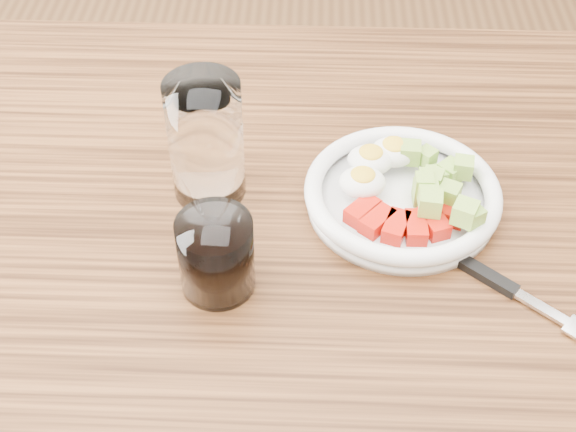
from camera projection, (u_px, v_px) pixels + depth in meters
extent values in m
cube|color=brown|center=(296.00, 254.00, 0.91)|extent=(1.50, 0.90, 0.04)
cylinder|color=white|center=(401.00, 202.00, 0.93)|extent=(0.22, 0.22, 0.01)
torus|color=white|center=(403.00, 192.00, 0.92)|extent=(0.23, 0.23, 0.02)
cube|color=red|center=(362.00, 211.00, 0.90)|extent=(0.04, 0.05, 0.02)
cube|color=red|center=(377.00, 221.00, 0.89)|extent=(0.04, 0.05, 0.02)
cube|color=red|center=(396.00, 227.00, 0.88)|extent=(0.04, 0.05, 0.02)
cube|color=red|center=(416.00, 227.00, 0.88)|extent=(0.02, 0.04, 0.02)
cube|color=red|center=(434.00, 223.00, 0.88)|extent=(0.04, 0.05, 0.02)
cube|color=red|center=(447.00, 213.00, 0.90)|extent=(0.05, 0.04, 0.02)
ellipsoid|color=white|center=(370.00, 160.00, 0.94)|extent=(0.05, 0.05, 0.03)
ellipsoid|color=yellow|center=(371.00, 152.00, 0.93)|extent=(0.03, 0.03, 0.01)
ellipsoid|color=white|center=(393.00, 152.00, 0.95)|extent=(0.05, 0.05, 0.03)
ellipsoid|color=yellow|center=(394.00, 144.00, 0.94)|extent=(0.03, 0.03, 0.01)
ellipsoid|color=white|center=(362.00, 182.00, 0.91)|extent=(0.05, 0.05, 0.03)
ellipsoid|color=yellow|center=(363.00, 175.00, 0.91)|extent=(0.03, 0.03, 0.01)
cube|color=#9FC64C|center=(472.00, 216.00, 0.87)|extent=(0.03, 0.03, 0.02)
cube|color=#9FC64C|center=(465.00, 213.00, 0.86)|extent=(0.03, 0.03, 0.02)
cube|color=#9FC64C|center=(438.00, 177.00, 0.93)|extent=(0.03, 0.03, 0.02)
cube|color=#9FC64C|center=(450.00, 172.00, 0.94)|extent=(0.03, 0.03, 0.02)
cube|color=#9FC64C|center=(424.00, 183.00, 0.90)|extent=(0.02, 0.02, 0.02)
cube|color=#9FC64C|center=(424.00, 192.00, 0.91)|extent=(0.02, 0.02, 0.02)
cube|color=#9FC64C|center=(463.00, 167.00, 0.93)|extent=(0.03, 0.03, 0.02)
cube|color=#9FC64C|center=(449.00, 193.00, 0.89)|extent=(0.03, 0.03, 0.02)
cube|color=#9FC64C|center=(431.00, 188.00, 0.91)|extent=(0.03, 0.03, 0.02)
cube|color=#9FC64C|center=(431.00, 203.00, 0.88)|extent=(0.03, 0.03, 0.02)
cube|color=#9FC64C|center=(427.00, 156.00, 0.94)|extent=(0.03, 0.03, 0.02)
cube|color=#9FC64C|center=(430.00, 181.00, 0.91)|extent=(0.03, 0.03, 0.02)
cube|color=#9FC64C|center=(410.00, 153.00, 0.95)|extent=(0.03, 0.03, 0.02)
cube|color=#9FC64C|center=(432.00, 180.00, 0.90)|extent=(0.03, 0.03, 0.02)
cube|color=#9FC64C|center=(428.00, 194.00, 0.89)|extent=(0.02, 0.02, 0.02)
cube|color=black|center=(472.00, 267.00, 0.86)|extent=(0.09, 0.08, 0.01)
cube|color=silver|center=(543.00, 309.00, 0.82)|extent=(0.06, 0.05, 0.00)
cube|color=silver|center=(576.00, 328.00, 0.80)|extent=(0.03, 0.03, 0.00)
cylinder|color=white|center=(206.00, 140.00, 0.90)|extent=(0.09, 0.09, 0.15)
cylinder|color=white|center=(216.00, 255.00, 0.82)|extent=(0.08, 0.08, 0.09)
cylinder|color=black|center=(216.00, 256.00, 0.82)|extent=(0.07, 0.07, 0.08)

